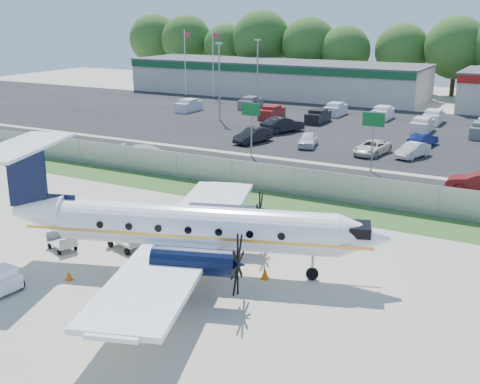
% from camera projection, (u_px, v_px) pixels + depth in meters
% --- Properties ---
extents(ground, '(170.00, 170.00, 0.00)m').
position_uv_depth(ground, '(185.00, 264.00, 31.10)').
color(ground, '#B8B19C').
rests_on(ground, ground).
extents(grass_verge, '(170.00, 4.00, 0.02)m').
position_uv_depth(grass_verge, '(281.00, 202.00, 41.22)').
color(grass_verge, '#2D561E').
rests_on(grass_verge, ground).
extents(access_road, '(170.00, 8.00, 0.02)m').
position_uv_depth(access_road, '(319.00, 178.00, 47.12)').
color(access_road, black).
rests_on(access_road, ground).
extents(parking_lot, '(170.00, 32.00, 0.02)m').
position_uv_depth(parking_lot, '(389.00, 133.00, 64.83)').
color(parking_lot, black).
rests_on(parking_lot, ground).
extents(perimeter_fence, '(120.00, 0.06, 1.99)m').
position_uv_depth(perimeter_fence, '(293.00, 181.00, 42.62)').
color(perimeter_fence, gray).
rests_on(perimeter_fence, ground).
extents(building_west, '(46.40, 12.40, 5.24)m').
position_uv_depth(building_west, '(275.00, 78.00, 93.51)').
color(building_west, '#BDB5AB').
rests_on(building_west, ground).
extents(sign_left, '(1.80, 0.26, 5.00)m').
position_uv_depth(sign_left, '(251.00, 117.00, 53.01)').
color(sign_left, gray).
rests_on(sign_left, ground).
extents(sign_mid, '(1.80, 0.26, 5.00)m').
position_uv_depth(sign_mid, '(373.00, 128.00, 48.02)').
color(sign_mid, gray).
rests_on(sign_mid, ground).
extents(flagpole_west, '(1.06, 0.12, 10.00)m').
position_uv_depth(flagpole_west, '(185.00, 59.00, 92.17)').
color(flagpole_west, white).
rests_on(flagpole_west, ground).
extents(flagpole_east, '(1.06, 0.12, 10.00)m').
position_uv_depth(flagpole_east, '(213.00, 60.00, 89.90)').
color(flagpole_east, white).
rests_on(flagpole_east, ground).
extents(light_pole_nw, '(0.90, 0.35, 9.09)m').
position_uv_depth(light_pole_nw, '(219.00, 76.00, 70.73)').
color(light_pole_nw, gray).
rests_on(light_pole_nw, ground).
extents(light_pole_sw, '(0.90, 0.35, 9.09)m').
position_uv_depth(light_pole_sw, '(258.00, 69.00, 79.16)').
color(light_pole_sw, gray).
rests_on(light_pole_sw, ground).
extents(tree_line, '(112.00, 6.00, 14.00)m').
position_uv_depth(tree_line, '(447.00, 96.00, 93.50)').
color(tree_line, '#275117').
rests_on(tree_line, ground).
extents(aircraft, '(20.02, 19.53, 6.13)m').
position_uv_depth(aircraft, '(188.00, 226.00, 29.65)').
color(aircraft, white).
rests_on(aircraft, ground).
extents(baggage_cart_near, '(2.59, 1.97, 1.20)m').
position_uv_depth(baggage_cart_near, '(128.00, 239.00, 33.01)').
color(baggage_cart_near, gray).
rests_on(baggage_cart_near, ground).
extents(baggage_cart_far, '(1.97, 1.57, 0.90)m').
position_uv_depth(baggage_cart_far, '(62.00, 243.00, 32.83)').
color(baggage_cart_far, gray).
rests_on(baggage_cart_far, ground).
extents(cone_nose, '(0.40, 0.40, 0.57)m').
position_uv_depth(cone_nose, '(265.00, 273.00, 29.31)').
color(cone_nose, '#DA5806').
rests_on(cone_nose, ground).
extents(cone_port_wing, '(0.34, 0.34, 0.48)m').
position_uv_depth(cone_port_wing, '(69.00, 275.00, 29.18)').
color(cone_port_wing, '#DA5806').
rests_on(cone_port_wing, ground).
extents(cone_starboard_wing, '(0.40, 0.40, 0.57)m').
position_uv_depth(cone_starboard_wing, '(194.00, 195.00, 41.86)').
color(cone_starboard_wing, '#DA5806').
rests_on(cone_starboard_wing, ground).
extents(road_car_west, '(5.56, 3.69, 1.50)m').
position_uv_depth(road_car_west, '(149.00, 162.00, 52.11)').
color(road_car_west, silver).
rests_on(road_car_west, ground).
extents(parked_car_a, '(2.52, 4.78, 1.50)m').
position_uv_depth(parked_car_a, '(253.00, 143.00, 59.84)').
color(parked_car_a, black).
rests_on(parked_car_a, ground).
extents(parked_car_b, '(2.58, 4.29, 1.37)m').
position_uv_depth(parked_car_b, '(308.00, 147.00, 58.14)').
color(parked_car_b, silver).
rests_on(parked_car_b, ground).
extents(parked_car_c, '(2.83, 4.93, 1.30)m').
position_uv_depth(parked_car_c, '(372.00, 155.00, 54.94)').
color(parked_car_c, beige).
rests_on(parked_car_c, ground).
extents(parked_car_d, '(2.55, 4.27, 1.33)m').
position_uv_depth(parked_car_d, '(412.00, 158.00, 53.80)').
color(parked_car_d, beige).
rests_on(parked_car_d, ground).
extents(parked_car_f, '(3.66, 5.34, 1.67)m').
position_uv_depth(parked_car_f, '(282.00, 132.00, 65.05)').
color(parked_car_f, black).
rests_on(parked_car_f, ground).
extents(parked_car_g, '(2.37, 4.20, 1.31)m').
position_uv_depth(parked_car_g, '(422.00, 146.00, 58.29)').
color(parked_car_g, navy).
rests_on(parked_car_g, ground).
extents(far_parking_rows, '(56.00, 10.00, 1.60)m').
position_uv_depth(far_parking_rows, '(401.00, 125.00, 69.05)').
color(far_parking_rows, gray).
rests_on(far_parking_rows, ground).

